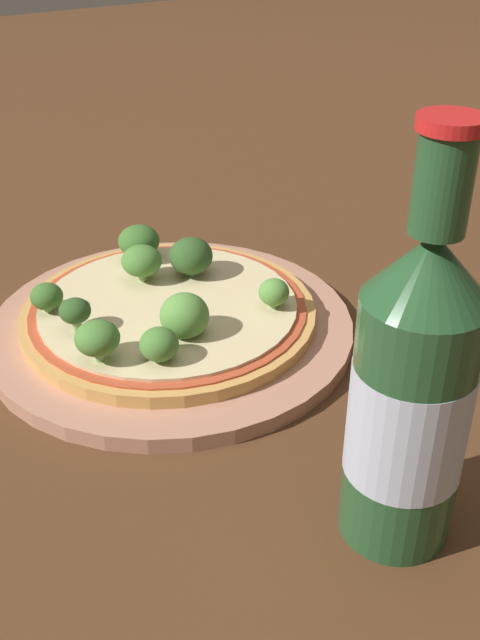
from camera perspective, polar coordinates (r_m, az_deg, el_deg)
ground_plane at (r=0.59m, az=-4.78°, el=-1.45°), size 3.00×3.00×0.00m
plate at (r=0.59m, az=-5.40°, el=-0.59°), size 0.29×0.29×0.01m
pizza at (r=0.59m, az=-5.60°, el=0.64°), size 0.23×0.23×0.01m
broccoli_floret_0 at (r=0.56m, az=-12.47°, el=0.64°), size 0.02×0.02×0.03m
broccoli_floret_1 at (r=0.51m, az=-6.18°, el=-1.86°), size 0.03×0.03×0.02m
broccoli_floret_2 at (r=0.62m, az=-3.76°, el=4.89°), size 0.04×0.04×0.03m
broccoli_floret_3 at (r=0.61m, az=-7.57°, el=4.46°), size 0.03×0.03×0.03m
broccoli_floret_4 at (r=0.65m, az=-7.71°, el=5.97°), size 0.04×0.04×0.03m
broccoli_floret_5 at (r=0.59m, az=-14.52°, el=1.74°), size 0.02×0.02×0.02m
broccoli_floret_6 at (r=0.52m, az=-10.82°, el=-1.39°), size 0.03×0.03×0.03m
broccoli_floret_7 at (r=0.57m, az=2.60°, el=2.11°), size 0.02×0.02×0.02m
broccoli_floret_8 at (r=0.54m, az=-4.25°, el=0.33°), size 0.04×0.04×0.03m
beer_bottle at (r=0.39m, az=12.91°, el=-5.62°), size 0.06×0.06×0.23m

